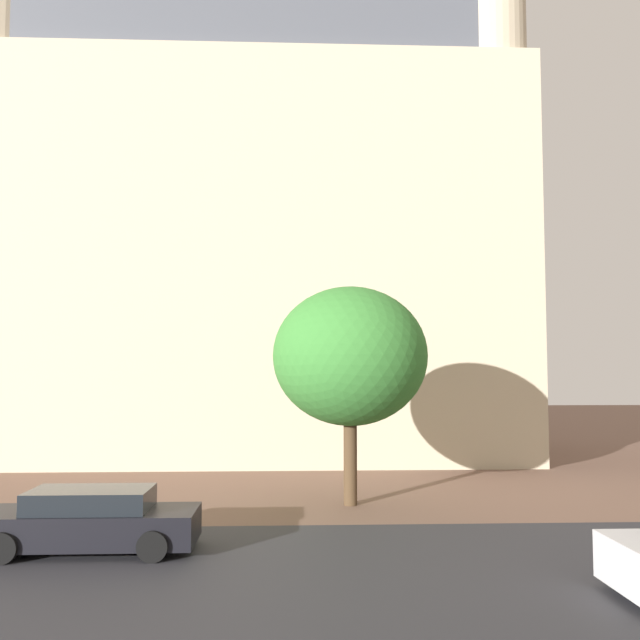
# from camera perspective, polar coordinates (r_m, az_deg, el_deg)

# --- Properties ---
(ground_plane) EXTENTS (120.00, 120.00, 0.00)m
(ground_plane) POSITION_cam_1_polar(r_m,az_deg,el_deg) (14.81, -0.45, -19.51)
(ground_plane) COLOR brown
(street_asphalt_strip) EXTENTS (120.00, 8.36, 0.00)m
(street_asphalt_strip) POSITION_cam_1_polar(r_m,az_deg,el_deg) (14.31, -0.37, -20.05)
(street_asphalt_strip) COLOR #2D2D33
(street_asphalt_strip) RESTS_ON ground_plane
(landmark_building) EXTENTS (24.21, 11.22, 35.67)m
(landmark_building) POSITION_cam_1_polar(r_m,az_deg,el_deg) (33.46, -6.13, 8.15)
(landmark_building) COLOR beige
(landmark_building) RESTS_ON ground_plane
(car_black) EXTENTS (4.60, 1.97, 1.35)m
(car_black) POSITION_cam_1_polar(r_m,az_deg,el_deg) (16.50, -18.28, -15.35)
(car_black) COLOR black
(car_black) RESTS_ON ground_plane
(tree_curb_far) EXTENTS (4.55, 4.55, 6.38)m
(tree_curb_far) POSITION_cam_1_polar(r_m,az_deg,el_deg) (20.56, 2.47, -2.99)
(tree_curb_far) COLOR #4C3823
(tree_curb_far) RESTS_ON ground_plane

